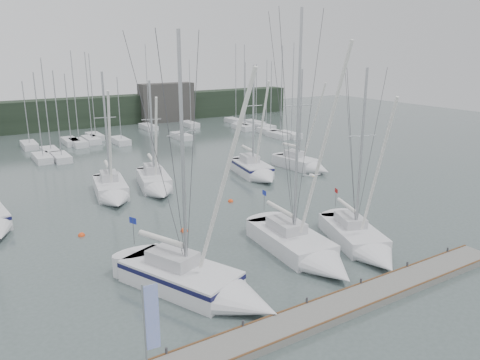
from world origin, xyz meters
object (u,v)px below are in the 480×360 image
object	(u,v)px
sailboat_mid_b	(113,193)
dock_banner	(150,323)
sailboat_near_left	(206,286)
buoy_b	(231,202)
sailboat_near_right	(364,245)
buoy_a	(184,231)
buoy_c	(82,236)
sailboat_mid_c	(156,185)
sailboat_mid_d	(257,172)
sailboat_mid_e	(306,165)
sailboat_near_center	(308,252)

from	to	relation	value
sailboat_mid_b	dock_banner	distance (m)	25.91
sailboat_near_left	buoy_b	distance (m)	16.66
sailboat_near_right	buoy_a	size ratio (longest dim) A/B	23.41
buoy_c	buoy_a	bearing A→B (deg)	-25.50
sailboat_near_right	buoy_a	bearing A→B (deg)	152.10
sailboat_mid_c	sailboat_near_left	bearing A→B (deg)	-91.91
sailboat_mid_d	buoy_a	world-z (taller)	sailboat_mid_d
sailboat_near_left	sailboat_mid_e	bearing A→B (deg)	16.31
buoy_a	buoy_b	world-z (taller)	buoy_a
sailboat_near_left	sailboat_mid_d	size ratio (longest dim) A/B	1.22
sailboat_mid_d	sailboat_mid_e	size ratio (longest dim) A/B	1.05
sailboat_mid_c	sailboat_mid_d	world-z (taller)	sailboat_mid_d
sailboat_mid_b	dock_banner	world-z (taller)	sailboat_mid_b
sailboat_mid_b	buoy_b	bearing A→B (deg)	-26.05
sailboat_near_center	buoy_c	xyz separation A→B (m)	(-11.48, 12.06, -0.57)
sailboat_mid_d	sailboat_mid_e	distance (m)	6.41
buoy_a	buoy_b	distance (m)	7.81
sailboat_mid_d	sailboat_near_right	bearing A→B (deg)	-92.30
sailboat_near_right	dock_banner	bearing A→B (deg)	-144.47
sailboat_near_left	buoy_c	size ratio (longest dim) A/B	30.44
sailboat_near_left	sailboat_near_center	bearing A→B (deg)	-19.13
sailboat_mid_b	sailboat_mid_d	distance (m)	15.29
sailboat_mid_d	buoy_b	size ratio (longest dim) A/B	26.13
sailboat_near_left	sailboat_mid_d	distance (m)	24.96
sailboat_mid_b	sailboat_mid_e	world-z (taller)	sailboat_mid_b
sailboat_near_right	sailboat_mid_c	xyz separation A→B (m)	(-6.60, 20.50, 0.10)
sailboat_near_left	buoy_a	world-z (taller)	sailboat_near_left
sailboat_near_center	sailboat_mid_d	xyz separation A→B (m)	(8.44, 18.42, 0.08)
sailboat_near_left	buoy_c	world-z (taller)	sailboat_near_left
sailboat_near_left	buoy_b	world-z (taller)	sailboat_near_left
sailboat_near_left	sailboat_mid_e	xyz separation A→B (m)	(22.62, 18.62, -0.07)
sailboat_mid_e	buoy_b	world-z (taller)	sailboat_mid_e
sailboat_mid_c	buoy_b	distance (m)	7.91
sailboat_near_left	sailboat_mid_d	world-z (taller)	sailboat_near_left
sailboat_near_center	sailboat_mid_d	bearing A→B (deg)	70.45
sailboat_near_right	buoy_a	distance (m)	13.17
sailboat_mid_d	dock_banner	world-z (taller)	sailboat_mid_d
sailboat_near_left	buoy_b	bearing A→B (deg)	31.23
sailboat_mid_c	sailboat_mid_d	distance (m)	10.99
sailboat_near_center	dock_banner	world-z (taller)	sailboat_near_center
sailboat_near_right	sailboat_mid_b	size ratio (longest dim) A/B	1.08
buoy_c	sailboat_near_center	bearing A→B (deg)	-46.42
sailboat_near_right	dock_banner	world-z (taller)	sailboat_near_right
sailboat_near_center	sailboat_mid_d	world-z (taller)	sailboat_near_center
dock_banner	sailboat_mid_d	bearing A→B (deg)	53.59
sailboat_near_center	dock_banner	bearing A→B (deg)	-151.40
sailboat_mid_e	sailboat_near_center	bearing A→B (deg)	-136.16
sailboat_near_right	buoy_a	world-z (taller)	sailboat_near_right
sailboat_near_center	dock_banner	xyz separation A→B (m)	(-13.00, -5.67, 2.36)
sailboat_mid_d	buoy_b	bearing A→B (deg)	-129.90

